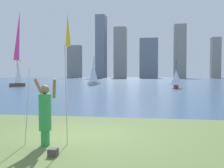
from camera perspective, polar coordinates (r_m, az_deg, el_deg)
name	(u,v)px	position (r m, az deg, el deg)	size (l,w,h in m)	color
ground	(145,83)	(60.37, 6.72, 0.21)	(120.00, 138.00, 0.12)	#5B7038
person	(45,112)	(8.66, -13.47, -5.65)	(0.75, 0.55, 2.03)	green
kite_flag_left	(18,38)	(8.53, -18.53, 8.86)	(0.16, 0.96, 3.96)	#B2B2B7
kite_flag_right	(68,34)	(8.73, -9.01, 10.10)	(0.16, 0.42, 4.01)	#B2B2B7
bag	(53,153)	(7.69, -11.92, -13.51)	(0.24, 0.22, 0.20)	#4C4742
sailboat_0	(176,79)	(39.61, 12.91, 1.05)	(1.55, 3.05, 3.97)	maroon
sailboat_3	(18,75)	(46.68, -18.57, 1.84)	(2.51, 1.71, 5.19)	brown
sailboat_4	(93,73)	(49.32, -3.82, 2.26)	(2.07, 3.17, 5.07)	silver
skyline_tower_0	(75,62)	(122.07, -7.63, 4.55)	(5.62, 4.20, 13.78)	gray
skyline_tower_1	(101,47)	(120.30, -2.21, 7.60)	(3.96, 6.45, 26.34)	gray
skyline_tower_2	(120,53)	(117.66, 1.72, 6.39)	(4.94, 5.69, 20.93)	gray
skyline_tower_3	(149,58)	(116.47, 7.53, 5.25)	(7.48, 4.26, 16.22)	gray
skyline_tower_4	(180,51)	(116.89, 13.66, 6.48)	(4.79, 5.48, 21.45)	gray
skyline_tower_5	(216,58)	(116.56, 20.36, 5.02)	(3.45, 4.48, 15.80)	gray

